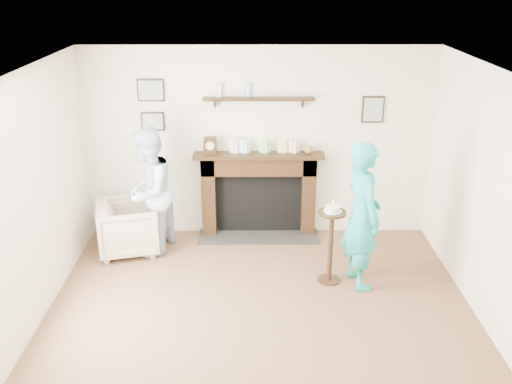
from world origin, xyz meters
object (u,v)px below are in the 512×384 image
armchair (130,251)px  pedestal_table (331,233)px  man (153,251)px  woman (357,282)px

armchair → pedestal_table: pedestal_table is taller
man → pedestal_table: (2.16, -0.76, 0.61)m
armchair → man: 0.29m
man → pedestal_table: size_ratio=1.62×
armchair → woman: (2.77, -0.80, 0.00)m
man → pedestal_table: bearing=83.6°
woman → armchair: bearing=60.2°
woman → man: bearing=58.5°
armchair → pedestal_table: (2.45, -0.76, 0.61)m
man → pedestal_table: pedestal_table is taller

